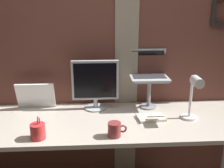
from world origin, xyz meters
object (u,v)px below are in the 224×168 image
at_px(pen_cup, 38,131).
at_px(coffee_mug, 115,130).
at_px(monitor, 95,83).
at_px(whiteboard_panel, 36,96).
at_px(laptop, 148,69).
at_px(desk_lamp, 194,94).

relative_size(pen_cup, coffee_mug, 1.26).
bearing_deg(pen_cup, monitor, 52.37).
xyz_separation_m(monitor, whiteboard_panel, (-0.49, 0.03, -0.11)).
height_order(monitor, whiteboard_panel, monitor).
bearing_deg(laptop, desk_lamp, -53.28).
height_order(desk_lamp, pen_cup, desk_lamp).
xyz_separation_m(laptop, whiteboard_panel, (-0.93, -0.04, -0.20)).
bearing_deg(whiteboard_panel, pen_cup, -77.30).
xyz_separation_m(laptop, coffee_mug, (-0.31, -0.56, -0.26)).
bearing_deg(whiteboard_panel, desk_lamp, -14.87).
xyz_separation_m(pen_cup, coffee_mug, (0.49, -0.00, -0.00)).
relative_size(monitor, coffee_mug, 3.21).
bearing_deg(coffee_mug, laptop, 60.46).
bearing_deg(pen_cup, desk_lamp, 10.38).
relative_size(desk_lamp, coffee_mug, 2.79).
distance_m(monitor, desk_lamp, 0.76).
xyz_separation_m(laptop, pen_cup, (-0.81, -0.56, -0.26)).
distance_m(desk_lamp, coffee_mug, 0.64).
bearing_deg(monitor, whiteboard_panel, 176.13).
xyz_separation_m(desk_lamp, coffee_mug, (-0.58, -0.20, -0.17)).
xyz_separation_m(monitor, pen_cup, (-0.37, -0.48, -0.17)).
relative_size(whiteboard_panel, pen_cup, 1.92).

